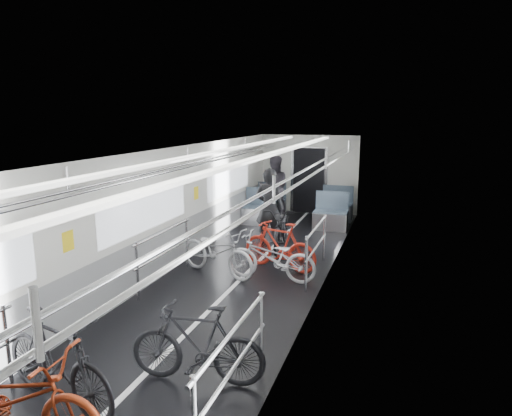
{
  "coord_description": "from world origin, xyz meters",
  "views": [
    {
      "loc": [
        2.76,
        -6.84,
        3.03
      ],
      "look_at": [
        0.0,
        1.67,
        1.18
      ],
      "focal_mm": 32.0,
      "sensor_mm": 36.0,
      "label": 1
    }
  ],
  "objects_px": {
    "bike_left_mid": "(57,360)",
    "person_standing": "(269,208)",
    "bike_left_near": "(13,397)",
    "bike_aisle": "(282,228)",
    "bike_right_mid": "(271,257)",
    "bike_left_far": "(217,251)",
    "bike_right_near": "(197,344)",
    "bike_right_far": "(280,246)",
    "person_seated": "(274,187)"
  },
  "relations": [
    {
      "from": "bike_left_mid",
      "to": "bike_right_far",
      "type": "distance_m",
      "value": 5.01
    },
    {
      "from": "bike_left_mid",
      "to": "bike_left_far",
      "type": "height_order",
      "value": "bike_left_mid"
    },
    {
      "from": "bike_left_far",
      "to": "bike_aisle",
      "type": "relative_size",
      "value": 0.92
    },
    {
      "from": "bike_aisle",
      "to": "bike_right_mid",
      "type": "bearing_deg",
      "value": -88.2
    },
    {
      "from": "person_standing",
      "to": "bike_right_near",
      "type": "bearing_deg",
      "value": 97.2
    },
    {
      "from": "bike_right_mid",
      "to": "bike_left_mid",
      "type": "bearing_deg",
      "value": -13.69
    },
    {
      "from": "bike_left_far",
      "to": "bike_aisle",
      "type": "xyz_separation_m",
      "value": [
        0.74,
        1.99,
        0.04
      ]
    },
    {
      "from": "bike_left_near",
      "to": "bike_right_near",
      "type": "distance_m",
      "value": 1.86
    },
    {
      "from": "bike_right_mid",
      "to": "bike_aisle",
      "type": "xyz_separation_m",
      "value": [
        -0.32,
        1.99,
        0.06
      ]
    },
    {
      "from": "person_seated",
      "to": "person_standing",
      "type": "bearing_deg",
      "value": 87.19
    },
    {
      "from": "bike_left_near",
      "to": "person_standing",
      "type": "xyz_separation_m",
      "value": [
        0.41,
        6.93,
        0.43
      ]
    },
    {
      "from": "bike_left_far",
      "to": "person_seated",
      "type": "xyz_separation_m",
      "value": [
        -0.27,
        4.92,
        0.47
      ]
    },
    {
      "from": "bike_left_mid",
      "to": "bike_aisle",
      "type": "height_order",
      "value": "bike_left_mid"
    },
    {
      "from": "bike_right_far",
      "to": "person_seated",
      "type": "xyz_separation_m",
      "value": [
        -1.33,
        4.27,
        0.44
      ]
    },
    {
      "from": "bike_left_mid",
      "to": "bike_aisle",
      "type": "relative_size",
      "value": 0.91
    },
    {
      "from": "bike_right_near",
      "to": "person_seated",
      "type": "xyz_separation_m",
      "value": [
        -1.45,
        8.31,
        0.45
      ]
    },
    {
      "from": "bike_right_near",
      "to": "person_standing",
      "type": "height_order",
      "value": "person_standing"
    },
    {
      "from": "bike_right_mid",
      "to": "person_standing",
      "type": "height_order",
      "value": "person_standing"
    },
    {
      "from": "bike_left_near",
      "to": "bike_left_far",
      "type": "height_order",
      "value": "bike_left_near"
    },
    {
      "from": "bike_left_near",
      "to": "bike_right_mid",
      "type": "distance_m",
      "value": 4.96
    },
    {
      "from": "bike_right_far",
      "to": "person_seated",
      "type": "relative_size",
      "value": 0.87
    },
    {
      "from": "bike_right_mid",
      "to": "bike_right_far",
      "type": "relative_size",
      "value": 1.04
    },
    {
      "from": "bike_left_mid",
      "to": "bike_left_near",
      "type": "bearing_deg",
      "value": -161.99
    },
    {
      "from": "bike_left_far",
      "to": "bike_right_near",
      "type": "distance_m",
      "value": 3.59
    },
    {
      "from": "person_standing",
      "to": "bike_aisle",
      "type": "bearing_deg",
      "value": 162.36
    },
    {
      "from": "bike_left_far",
      "to": "bike_right_mid",
      "type": "relative_size",
      "value": 1.05
    },
    {
      "from": "bike_left_mid",
      "to": "person_standing",
      "type": "relative_size",
      "value": 0.95
    },
    {
      "from": "bike_left_far",
      "to": "person_standing",
      "type": "height_order",
      "value": "person_standing"
    },
    {
      "from": "bike_left_near",
      "to": "bike_left_mid",
      "type": "height_order",
      "value": "bike_left_mid"
    },
    {
      "from": "bike_right_far",
      "to": "bike_aisle",
      "type": "relative_size",
      "value": 0.84
    },
    {
      "from": "bike_right_near",
      "to": "bike_left_mid",
      "type": "bearing_deg",
      "value": -62.19
    },
    {
      "from": "bike_right_mid",
      "to": "bike_right_near",
      "type": "bearing_deg",
      "value": 2.56
    },
    {
      "from": "bike_right_far",
      "to": "person_standing",
      "type": "distance_m",
      "value": 1.63
    },
    {
      "from": "bike_left_far",
      "to": "bike_right_near",
      "type": "relative_size",
      "value": 1.11
    },
    {
      "from": "bike_right_mid",
      "to": "bike_right_far",
      "type": "height_order",
      "value": "bike_right_far"
    },
    {
      "from": "bike_right_mid",
      "to": "bike_aisle",
      "type": "distance_m",
      "value": 2.01
    },
    {
      "from": "bike_aisle",
      "to": "person_seated",
      "type": "xyz_separation_m",
      "value": [
        -1.02,
        2.93,
        0.43
      ]
    },
    {
      "from": "person_seated",
      "to": "bike_right_near",
      "type": "bearing_deg",
      "value": 83.38
    },
    {
      "from": "person_standing",
      "to": "person_seated",
      "type": "height_order",
      "value": "person_seated"
    },
    {
      "from": "bike_aisle",
      "to": "person_standing",
      "type": "bearing_deg",
      "value": 155.73
    },
    {
      "from": "bike_right_far",
      "to": "bike_left_far",
      "type": "bearing_deg",
      "value": -42.93
    },
    {
      "from": "bike_aisle",
      "to": "person_seated",
      "type": "relative_size",
      "value": 1.03
    },
    {
      "from": "bike_left_near",
      "to": "bike_left_far",
      "type": "distance_m",
      "value": 4.84
    },
    {
      "from": "bike_aisle",
      "to": "person_seated",
      "type": "distance_m",
      "value": 3.13
    },
    {
      "from": "bike_left_mid",
      "to": "bike_right_near",
      "type": "xyz_separation_m",
      "value": [
        1.2,
        0.85,
        -0.05
      ]
    },
    {
      "from": "bike_left_near",
      "to": "bike_right_mid",
      "type": "relative_size",
      "value": 1.11
    },
    {
      "from": "bike_left_mid",
      "to": "bike_left_far",
      "type": "distance_m",
      "value": 4.24
    },
    {
      "from": "person_standing",
      "to": "person_seated",
      "type": "distance_m",
      "value": 2.91
    },
    {
      "from": "bike_right_near",
      "to": "bike_right_far",
      "type": "bearing_deg",
      "value": 174.34
    },
    {
      "from": "bike_left_mid",
      "to": "bike_right_far",
      "type": "relative_size",
      "value": 1.09
    }
  ]
}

